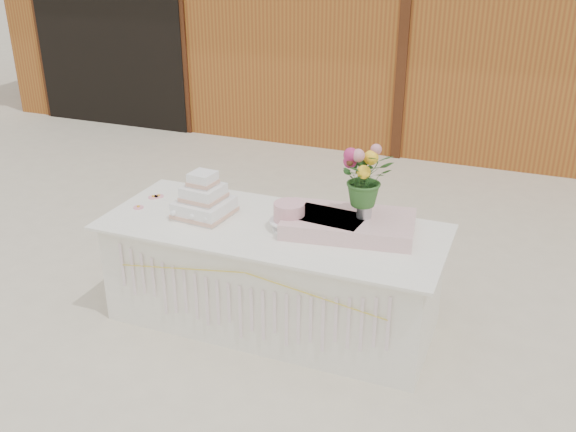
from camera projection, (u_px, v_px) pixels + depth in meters
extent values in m
plane|color=beige|center=(273.00, 320.00, 4.75)|extent=(80.00, 80.00, 0.00)
cube|color=#975C1F|center=(434.00, 16.00, 9.23)|extent=(12.00, 4.00, 3.00)
cube|color=black|center=(109.00, 48.00, 9.09)|extent=(2.40, 0.08, 2.20)
cube|color=silver|center=(273.00, 276.00, 4.60)|extent=(2.28, 0.88, 0.75)
cube|color=silver|center=(272.00, 227.00, 4.44)|extent=(2.40, 1.00, 0.02)
cube|color=white|center=(204.00, 208.00, 4.58)|extent=(0.38, 0.38, 0.12)
cube|color=#D9A289|center=(205.00, 212.00, 4.59)|extent=(0.40, 0.40, 0.03)
cube|color=white|center=(204.00, 193.00, 4.53)|extent=(0.28, 0.28, 0.11)
cube|color=#D9A289|center=(204.00, 197.00, 4.54)|extent=(0.29, 0.29, 0.03)
cube|color=white|center=(203.00, 179.00, 4.49)|extent=(0.18, 0.18, 0.10)
cube|color=#D9A289|center=(203.00, 182.00, 4.50)|extent=(0.19, 0.19, 0.03)
cylinder|color=white|center=(289.00, 228.00, 4.39)|extent=(0.23, 0.23, 0.01)
cylinder|color=white|center=(289.00, 224.00, 4.37)|extent=(0.07, 0.07, 0.04)
cylinder|color=white|center=(289.00, 221.00, 4.36)|extent=(0.27, 0.27, 0.01)
cylinder|color=#E5A5AF|center=(289.00, 212.00, 4.34)|extent=(0.21, 0.21, 0.12)
cube|color=beige|center=(349.00, 224.00, 4.34)|extent=(0.94, 0.63, 0.11)
cylinder|color=#B5B5BA|center=(364.00, 207.00, 4.28)|extent=(0.10, 0.10, 0.14)
imported|color=#2C5C25|center=(366.00, 171.00, 4.17)|extent=(0.44, 0.43, 0.38)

